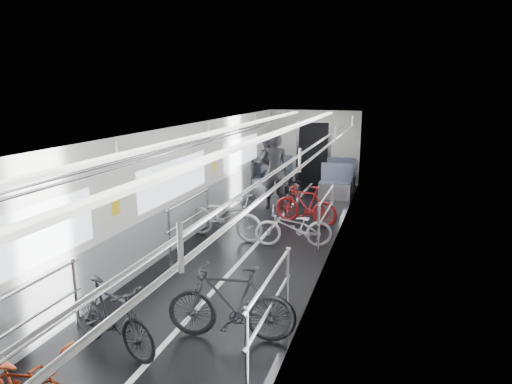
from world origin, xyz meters
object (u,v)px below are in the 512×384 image
bike_left_mid (112,317)px  bike_right_mid (294,227)px  bike_right_far (306,205)px  person_seated (266,164)px  person_standing (275,171)px  bike_left_near (23,384)px  bike_left_far (225,216)px  bike_right_near (231,303)px  bike_aisle (293,194)px

bike_left_mid → bike_right_mid: size_ratio=0.97×
bike_right_far → person_seated: (-1.74, 2.74, 0.43)m
bike_right_mid → bike_right_far: 1.58m
person_standing → bike_left_near: bearing=77.2°
bike_left_far → bike_right_far: bike_left_far is taller
bike_left_far → bike_right_mid: size_ratio=1.17×
bike_left_mid → bike_right_near: size_ratio=0.91×
bike_left_far → bike_right_mid: (1.50, -0.07, -0.07)m
bike_right_near → bike_aisle: 6.27m
person_seated → bike_left_far: bearing=82.5°
bike_left_mid → bike_right_near: 1.45m
bike_right_near → bike_right_mid: size_ratio=1.07×
bike_right_mid → person_standing: person_standing is taller
bike_left_mid → person_standing: size_ratio=0.75×
bike_left_near → bike_left_far: (-0.13, 5.66, 0.08)m
bike_right_near → bike_aisle: bike_right_near is taller
bike_left_far → bike_right_near: bearing=-147.7°
bike_aisle → person_standing: person_standing is taller
person_seated → person_standing: bearing=101.7°
bike_right_mid → person_standing: bearing=-171.9°
person_standing → person_seated: (-0.69, 1.61, -0.12)m
bike_left_far → person_seated: 4.28m
bike_right_far → person_standing: bearing=-124.6°
bike_right_near → bike_left_far: bearing=-166.6°
bike_right_near → person_seated: 8.16m
bike_left_near → bike_right_near: 2.40m
bike_left_far → bike_right_mid: bike_left_far is taller
bike_right_mid → person_seated: (-1.81, 4.32, 0.48)m
bike_right_far → bike_aisle: 1.16m
bike_right_near → person_seated: (-1.82, 7.95, 0.39)m
bike_right_mid → person_seated: person_seated is taller
bike_right_near → person_standing: 6.46m
bike_right_near → bike_aisle: size_ratio=0.96×
bike_left_far → bike_right_mid: 1.51m
bike_left_far → person_standing: 2.73m
bike_left_mid → bike_right_far: 6.01m
bike_left_mid → bike_aisle: size_ratio=0.87×
bike_aisle → bike_right_near: bearing=-84.8°
bike_left_mid → bike_aisle: 6.96m
bike_left_far → person_seated: (-0.30, 4.25, 0.41)m
bike_left_far → bike_left_mid: bearing=-166.9°
bike_left_near → bike_aisle: (0.79, 8.21, 0.06)m
bike_right_mid → bike_left_mid: bearing=-30.7°
bike_right_near → bike_aisle: (-0.59, 6.24, -0.04)m
bike_right_mid → bike_right_far: size_ratio=1.00×
bike_left_far → bike_aisle: bearing=-9.7°
bike_left_far → bike_aisle: 2.71m
bike_right_near → person_seated: bearing=-176.0°
bike_left_far → bike_right_mid: bearing=-82.6°
bike_left_near → bike_left_mid: size_ratio=1.00×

